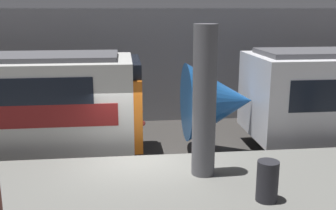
{
  "coord_description": "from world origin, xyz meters",
  "views": [
    {
      "loc": [
        -0.33,
        -9.88,
        4.76
      ],
      "look_at": [
        0.89,
        0.92,
        2.08
      ],
      "focal_mm": 42.0,
      "sensor_mm": 36.0,
      "label": 1
    }
  ],
  "objects": [
    {
      "name": "ground_plane",
      "position": [
        0.0,
        0.0,
        0.0
      ],
      "size": [
        120.0,
        120.0,
        0.0
      ],
      "primitive_type": "plane",
      "color": "#33302D"
    },
    {
      "name": "station_rear_barrier",
      "position": [
        0.0,
        6.62,
        2.38
      ],
      "size": [
        50.0,
        0.15,
        4.77
      ],
      "color": "#939399",
      "rests_on": "ground"
    },
    {
      "name": "support_pillar_near",
      "position": [
        1.47,
        -1.34,
        2.69
      ],
      "size": [
        0.54,
        0.54,
        3.49
      ],
      "color": "#56565B",
      "rests_on": "platform"
    },
    {
      "name": "trash_bin",
      "position": [
        2.49,
        -2.82,
        1.37
      ],
      "size": [
        0.44,
        0.44,
        0.85
      ],
      "color": "#232328",
      "rests_on": "platform"
    }
  ]
}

